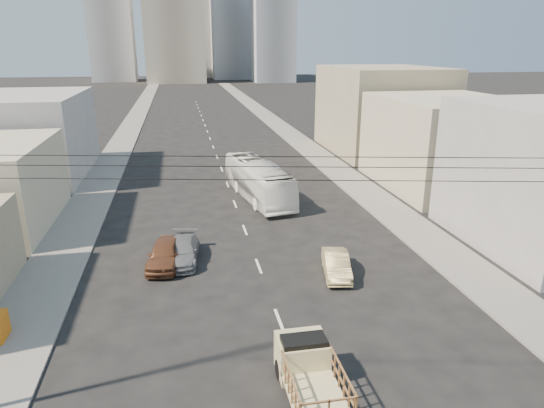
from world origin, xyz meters
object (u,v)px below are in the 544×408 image
object	(u,v)px
sedan_brown	(165,254)
sedan_grey	(182,251)
sedan_tan	(336,265)
city_bus	(258,180)
flatbed_pickup	(309,371)

from	to	relation	value
sedan_brown	sedan_grey	world-z (taller)	sedan_brown
sedan_tan	sedan_grey	xyz separation A→B (m)	(-8.50, 3.52, 0.03)
city_bus	sedan_brown	world-z (taller)	city_bus
sedan_grey	flatbed_pickup	bearing A→B (deg)	-64.69
city_bus	sedan_tan	xyz separation A→B (m)	(1.98, -15.17, -0.96)
flatbed_pickup	city_bus	size ratio (longest dim) A/B	0.39
flatbed_pickup	city_bus	bearing A→B (deg)	85.07
flatbed_pickup	sedan_tan	bearing A→B (deg)	66.36
flatbed_pickup	sedan_grey	bearing A→B (deg)	108.89
flatbed_pickup	sedan_tan	size ratio (longest dim) A/B	1.14
sedan_tan	sedan_grey	size ratio (longest dim) A/B	0.85
city_bus	sedan_brown	size ratio (longest dim) A/B	2.58
flatbed_pickup	sedan_brown	size ratio (longest dim) A/B	1.00
sedan_grey	sedan_brown	bearing A→B (deg)	-150.49
flatbed_pickup	sedan_tan	world-z (taller)	flatbed_pickup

